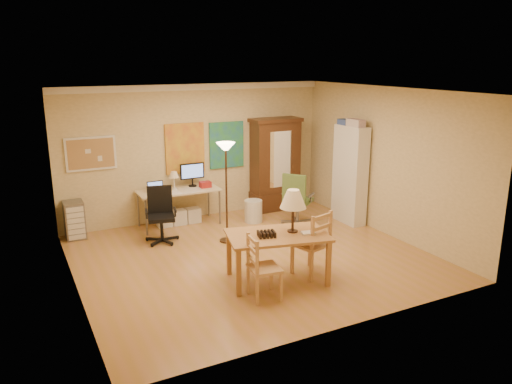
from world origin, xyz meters
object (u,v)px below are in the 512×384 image
office_chair_green (297,211)px  bookshelf (350,175)px  dining_table (283,224)px  armoire (275,170)px  computer_desk (180,203)px  office_chair_black (162,227)px

office_chair_green → bookshelf: (1.03, -0.28, 0.68)m
office_chair_green → bookshelf: bearing=-15.2°
dining_table → office_chair_green: (1.49, 2.03, -0.58)m
dining_table → armoire: (1.65, 3.20, -0.00)m
armoire → dining_table: bearing=-117.2°
computer_desk → armoire: armoire is taller
dining_table → computer_desk: (-0.53, 3.12, -0.43)m
office_chair_black → dining_table: bearing=-64.1°
computer_desk → office_chair_green: size_ratio=1.47×
dining_table → office_chair_green: size_ratio=1.51×
office_chair_green → bookshelf: 1.26m
computer_desk → dining_table: bearing=-80.3°
dining_table → office_chair_green: dining_table is taller
office_chair_black → armoire: (2.79, 0.85, 0.59)m
dining_table → bookshelf: (2.52, 1.75, 0.10)m
dining_table → armoire: bearing=62.8°
armoire → bookshelf: 1.70m
armoire → bookshelf: (0.87, -1.45, 0.10)m
office_chair_green → dining_table: bearing=-126.3°
office_chair_green → armoire: 1.31m
dining_table → computer_desk: dining_table is taller
armoire → bookshelf: armoire is taller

